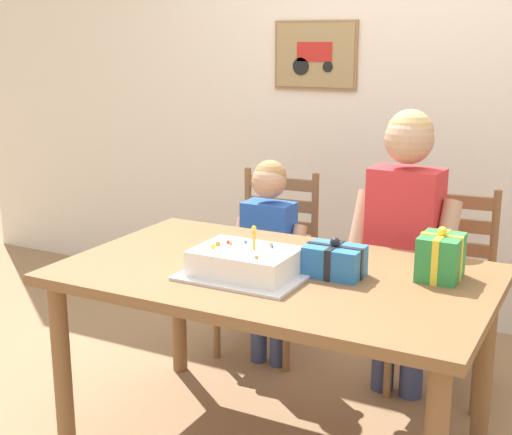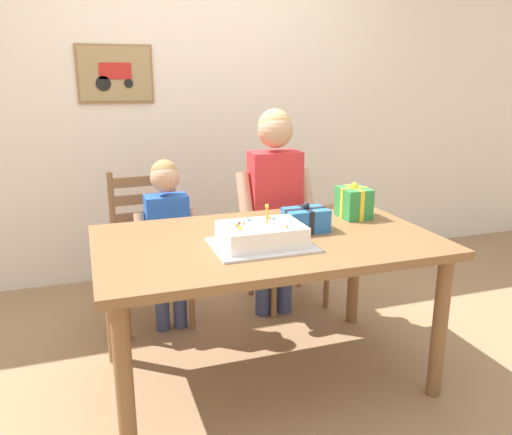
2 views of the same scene
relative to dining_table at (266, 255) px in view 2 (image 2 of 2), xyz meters
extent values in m
plane|color=#997551|center=(0.00, 0.00, -0.66)|extent=(20.00, 20.00, 0.00)
cube|color=silver|center=(0.00, 1.64, 0.64)|extent=(6.40, 0.08, 2.60)
cube|color=olive|center=(-0.53, 1.59, 0.84)|extent=(0.51, 0.02, 0.39)
cube|color=#9E8456|center=(-0.53, 1.58, 0.84)|extent=(0.48, 0.01, 0.36)
cube|color=red|center=(-0.53, 1.58, 0.86)|extent=(0.22, 0.01, 0.11)
cylinder|color=black|center=(-0.61, 1.58, 0.77)|extent=(0.10, 0.01, 0.10)
cylinder|color=black|center=(-0.45, 1.58, 0.77)|extent=(0.06, 0.01, 0.06)
cube|color=brown|center=(0.00, 0.00, 0.07)|extent=(1.59, 0.96, 0.04)
cylinder|color=brown|center=(-0.71, -0.40, -0.30)|extent=(0.07, 0.07, 0.70)
cylinder|color=brown|center=(0.71, -0.40, -0.30)|extent=(0.07, 0.07, 0.70)
cylinder|color=brown|center=(-0.71, 0.40, -0.30)|extent=(0.07, 0.07, 0.70)
cylinder|color=brown|center=(0.71, 0.40, -0.30)|extent=(0.07, 0.07, 0.70)
cube|color=silver|center=(-0.07, -0.12, 0.09)|extent=(0.44, 0.34, 0.01)
cube|color=white|center=(-0.07, -0.12, 0.15)|extent=(0.36, 0.26, 0.09)
cylinder|color=orange|center=(-0.04, -0.10, 0.23)|extent=(0.01, 0.01, 0.07)
sphere|color=yellow|center=(-0.04, -0.10, 0.27)|extent=(0.02, 0.02, 0.02)
sphere|color=orange|center=(-0.14, -0.09, 0.20)|extent=(0.01, 0.01, 0.01)
sphere|color=orange|center=(0.00, -0.04, 0.20)|extent=(0.02, 0.02, 0.02)
sphere|color=blue|center=(-0.10, -0.05, 0.20)|extent=(0.01, 0.01, 0.01)
sphere|color=red|center=(-0.16, -0.08, 0.20)|extent=(0.01, 0.01, 0.01)
sphere|color=orange|center=(-0.18, -0.12, 0.20)|extent=(0.02, 0.02, 0.02)
sphere|color=blue|center=(0.01, -0.06, 0.20)|extent=(0.01, 0.01, 0.01)
sphere|color=orange|center=(0.02, -0.20, 0.20)|extent=(0.01, 0.01, 0.01)
sphere|color=yellow|center=(-0.18, -0.16, 0.20)|extent=(0.02, 0.02, 0.02)
cube|color=#2D8E42|center=(0.56, 0.19, 0.17)|extent=(0.14, 0.17, 0.16)
cube|color=yellow|center=(0.56, 0.19, 0.17)|extent=(0.15, 0.02, 0.17)
cube|color=yellow|center=(0.56, 0.19, 0.17)|extent=(0.02, 0.18, 0.17)
sphere|color=yellow|center=(0.56, 0.19, 0.26)|extent=(0.04, 0.04, 0.04)
cube|color=#286BB7|center=(0.22, 0.04, 0.14)|extent=(0.21, 0.14, 0.11)
cube|color=black|center=(0.22, 0.04, 0.14)|extent=(0.21, 0.02, 0.12)
cube|color=black|center=(0.22, 0.04, 0.14)|extent=(0.02, 0.15, 0.12)
sphere|color=black|center=(0.22, 0.04, 0.22)|extent=(0.04, 0.04, 0.04)
cube|color=brown|center=(-0.45, 0.81, -0.21)|extent=(0.44, 0.44, 0.04)
cylinder|color=brown|center=(-0.25, 0.63, -0.44)|extent=(0.04, 0.04, 0.43)
cylinder|color=brown|center=(-0.63, 0.61, -0.44)|extent=(0.04, 0.04, 0.43)
cylinder|color=brown|center=(-0.27, 1.01, -0.44)|extent=(0.04, 0.04, 0.43)
cylinder|color=brown|center=(-0.65, 0.98, -0.44)|extent=(0.04, 0.04, 0.43)
cylinder|color=brown|center=(-0.27, 1.01, 0.04)|extent=(0.04, 0.04, 0.45)
cylinder|color=brown|center=(-0.65, 0.98, 0.04)|extent=(0.04, 0.04, 0.45)
cube|color=brown|center=(-0.46, 1.00, -0.03)|extent=(0.36, 0.05, 0.06)
cube|color=brown|center=(-0.46, 1.00, 0.08)|extent=(0.36, 0.05, 0.06)
cube|color=brown|center=(-0.46, 1.00, 0.20)|extent=(0.36, 0.05, 0.06)
cube|color=brown|center=(0.45, 0.81, -0.21)|extent=(0.45, 0.45, 0.04)
cylinder|color=brown|center=(0.65, 0.63, -0.44)|extent=(0.04, 0.04, 0.43)
cylinder|color=brown|center=(0.27, 0.60, -0.44)|extent=(0.04, 0.04, 0.43)
cylinder|color=brown|center=(0.62, 1.01, -0.44)|extent=(0.04, 0.04, 0.43)
cylinder|color=brown|center=(0.24, 0.98, -0.44)|extent=(0.04, 0.04, 0.43)
cylinder|color=brown|center=(0.62, 1.01, 0.04)|extent=(0.04, 0.04, 0.45)
cylinder|color=brown|center=(0.24, 0.98, 0.04)|extent=(0.04, 0.04, 0.45)
cube|color=brown|center=(0.43, 1.00, -0.03)|extent=(0.36, 0.05, 0.06)
cube|color=brown|center=(0.43, 1.00, 0.08)|extent=(0.36, 0.05, 0.06)
cube|color=brown|center=(0.43, 1.00, 0.20)|extent=(0.36, 0.05, 0.06)
cylinder|color=#38426B|center=(0.36, 0.67, -0.41)|extent=(0.10, 0.10, 0.49)
cylinder|color=#38426B|center=(0.23, 0.67, -0.41)|extent=(0.10, 0.10, 0.49)
cube|color=red|center=(0.30, 0.67, 0.11)|extent=(0.31, 0.20, 0.56)
cylinder|color=tan|center=(0.49, 0.62, 0.09)|extent=(0.09, 0.23, 0.37)
cylinder|color=tan|center=(0.10, 0.64, 0.09)|extent=(0.09, 0.23, 0.37)
sphere|color=tan|center=(0.30, 0.67, 0.52)|extent=(0.21, 0.21, 0.21)
sphere|color=tan|center=(0.30, 0.68, 0.54)|extent=(0.20, 0.20, 0.20)
cylinder|color=#38426B|center=(-0.31, 0.67, -0.46)|extent=(0.08, 0.08, 0.39)
cylinder|color=#38426B|center=(-0.42, 0.67, -0.46)|extent=(0.08, 0.08, 0.39)
cube|color=blue|center=(-0.36, 0.67, -0.05)|extent=(0.24, 0.15, 0.44)
cylinder|color=tan|center=(-0.21, 0.64, -0.06)|extent=(0.07, 0.18, 0.29)
cylinder|color=tan|center=(-0.52, 0.64, -0.06)|extent=(0.07, 0.18, 0.29)
sphere|color=tan|center=(-0.36, 0.67, 0.28)|extent=(0.17, 0.17, 0.17)
sphere|color=#A87F4C|center=(-0.36, 0.68, 0.30)|extent=(0.16, 0.16, 0.16)
camera|label=1|loc=(1.10, -2.25, 0.92)|focal=49.53mm
camera|label=2|loc=(-0.79, -2.16, 0.83)|focal=35.84mm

